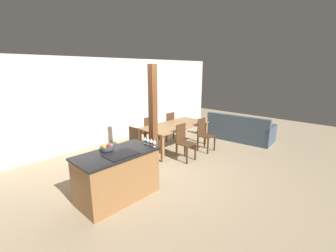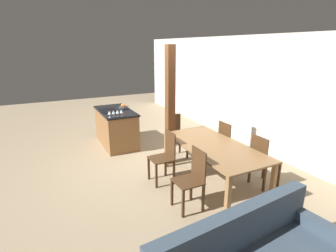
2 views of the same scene
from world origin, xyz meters
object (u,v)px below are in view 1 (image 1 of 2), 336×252
dining_table (175,127)px  dining_chair_near_left (184,141)px  dining_chair_far_right (168,126)px  wine_glass_far (148,139)px  dining_chair_near_right (204,134)px  kitchen_island (118,175)px  wine_glass_end (145,139)px  dining_chair_far_left (147,131)px  couch (240,131)px  wine_glass_middle (151,140)px  dining_chair_head_end (138,144)px  wine_glass_near (154,141)px  fruit_bowl (107,148)px  timber_post (153,116)px

dining_table → dining_chair_near_left: 0.89m
dining_chair_near_left → dining_chair_far_right: (0.95, 1.48, 0.00)m
wine_glass_far → dining_chair_near_left: 1.74m
dining_chair_near_right → kitchen_island: bearing=-175.2°
dining_chair_near_left → wine_glass_end: bearing=-169.2°
dining_chair_far_left → couch: (2.67, -1.77, -0.21)m
wine_glass_far → dining_chair_near_right: (2.57, 0.40, -0.52)m
dining_chair_far_left → wine_glass_far: bearing=49.3°
wine_glass_far → dining_table: bearing=28.5°
kitchen_island → dining_chair_near_left: 2.29m
kitchen_island → wine_glass_middle: size_ratio=9.84×
dining_chair_head_end → couch: size_ratio=0.45×
dining_chair_near_left → dining_chair_far_right: 1.76m
dining_chair_far_right → couch: (1.72, -1.77, -0.21)m
wine_glass_near → wine_glass_far: 0.18m
wine_glass_near → couch: (4.29, 0.28, -0.73)m
fruit_bowl → wine_glass_middle: wine_glass_middle is taller
wine_glass_middle → couch: (4.29, 0.19, -0.73)m
dining_chair_far_left → dining_chair_head_end: 1.21m
dining_chair_far_left → timber_post: timber_post is taller
dining_table → couch: couch is taller
dining_chair_near_left → timber_post: timber_post is taller
wine_glass_far → dining_chair_far_right: (2.57, 1.87, -0.52)m
kitchen_island → dining_chair_near_right: 3.24m
kitchen_island → dining_chair_far_right: 3.67m
fruit_bowl → wine_glass_near: (0.71, -0.54, 0.07)m
dining_chair_far_right → dining_chair_near_left: bearing=57.1°
wine_glass_far → wine_glass_end: same height
dining_chair_head_end → wine_glass_end: bearing=147.9°
couch → dining_chair_far_left: bearing=51.3°
wine_glass_near → couch: size_ratio=0.07×
wine_glass_end → dining_table: wine_glass_end is taller
fruit_bowl → dining_table: bearing=15.4°
wine_glass_far → timber_post: (0.94, 0.85, 0.21)m
wine_glass_end → couch: 4.35m
fruit_bowl → dining_chair_far_left: (2.32, 1.51, -0.45)m
wine_glass_far → dining_chair_far_left: size_ratio=0.16×
dining_chair_head_end → dining_chair_far_left: bearing=-52.4°
wine_glass_end → dining_chair_near_left: bearing=10.8°
wine_glass_near → dining_chair_head_end: size_ratio=0.16×
dining_chair_head_end → timber_post: bearing=-134.8°
fruit_bowl → dining_chair_near_right: 3.30m
fruit_bowl → timber_post: (1.65, 0.49, 0.29)m
wine_glass_middle → dining_chair_near_left: 1.76m
fruit_bowl → wine_glass_middle: 0.84m
wine_glass_far → fruit_bowl: bearing=152.9°
dining_chair_far_left → dining_chair_far_right: same height
kitchen_island → dining_chair_far_right: (3.23, 1.74, 0.05)m
wine_glass_end → dining_table: size_ratio=0.07×
fruit_bowl → kitchen_island: bearing=-78.6°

